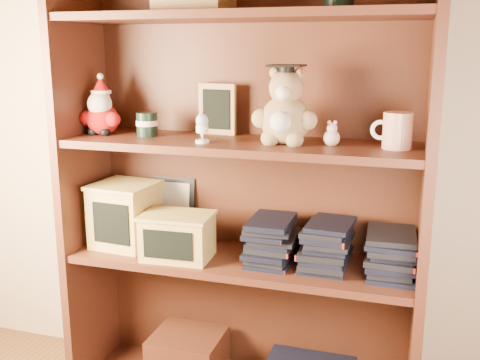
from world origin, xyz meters
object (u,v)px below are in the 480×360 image
object	(u,v)px
bookcase	(244,189)
teacher_mug	(397,131)
treats_box	(125,214)
grad_teddy_bear	(285,113)

from	to	relation	value
bookcase	teacher_mug	xyz separation A→B (m)	(0.49, -0.05, 0.23)
teacher_mug	treats_box	distance (m)	0.98
teacher_mug	treats_box	size ratio (longest dim) A/B	0.54
bookcase	teacher_mug	world-z (taller)	bookcase
grad_teddy_bear	treats_box	size ratio (longest dim) A/B	1.11
grad_teddy_bear	teacher_mug	size ratio (longest dim) A/B	2.05
bookcase	treats_box	xyz separation A→B (m)	(-0.43, -0.05, -0.11)
teacher_mug	treats_box	xyz separation A→B (m)	(-0.91, -0.00, -0.34)
grad_teddy_bear	teacher_mug	world-z (taller)	grad_teddy_bear
teacher_mug	treats_box	world-z (taller)	teacher_mug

